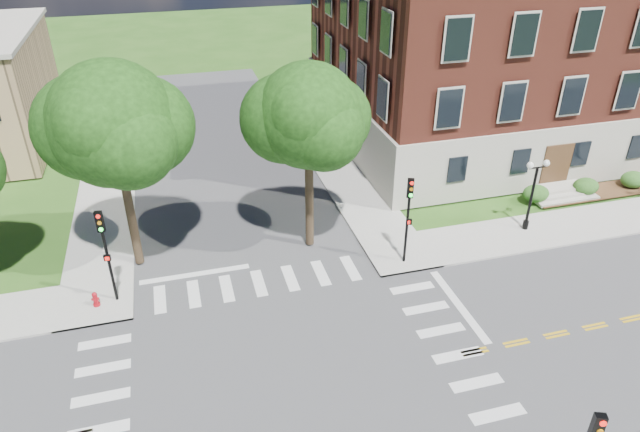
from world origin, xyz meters
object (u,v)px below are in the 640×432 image
object	(u,v)px
traffic_signal_nw	(105,245)
twin_lamp_west	(533,191)
fire_hydrant	(96,300)
traffic_signal_ne	(408,210)

from	to	relation	value
traffic_signal_nw	twin_lamp_west	xyz separation A→B (m)	(22.35, 0.51, -0.66)
traffic_signal_nw	fire_hydrant	world-z (taller)	traffic_signal_nw
traffic_signal_nw	fire_hydrant	size ratio (longest dim) A/B	6.40
traffic_signal_ne	fire_hydrant	distance (m)	15.54
traffic_signal_ne	twin_lamp_west	bearing A→B (deg)	8.54
traffic_signal_nw	twin_lamp_west	size ratio (longest dim) A/B	1.13
fire_hydrant	twin_lamp_west	bearing A→B (deg)	1.80
traffic_signal_nw	fire_hydrant	bearing A→B (deg)	-166.39
traffic_signal_ne	traffic_signal_nw	bearing A→B (deg)	177.28
traffic_signal_ne	twin_lamp_west	world-z (taller)	traffic_signal_ne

